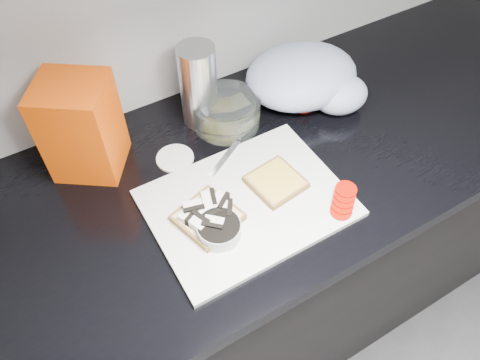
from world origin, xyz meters
name	(u,v)px	position (x,y,z in m)	size (l,w,h in m)	color
base_cabinet	(261,259)	(0.00, 1.20, 0.43)	(3.50, 0.60, 0.86)	black
countertop	(267,161)	(0.00, 1.20, 0.88)	(3.50, 0.64, 0.04)	black
cutting_board	(247,203)	(-0.11, 1.10, 0.91)	(0.40, 0.30, 0.01)	silver
bread_left	(207,216)	(-0.20, 1.11, 0.92)	(0.14, 0.14, 0.04)	beige
bread_right	(276,182)	(-0.04, 1.11, 0.92)	(0.12, 0.12, 0.02)	beige
tomato_slices	(343,200)	(0.06, 1.00, 0.92)	(0.09, 0.09, 0.02)	#9B0E03
knife	(236,143)	(-0.05, 1.26, 0.91)	(0.16, 0.10, 0.01)	silver
seed_tub	(219,230)	(-0.20, 1.06, 0.92)	(0.09, 0.09, 0.04)	#ACB1B1
tub_lid	(175,158)	(-0.19, 1.30, 0.90)	(0.09, 0.09, 0.01)	white
glass_bowl	(226,112)	(-0.03, 1.34, 0.93)	(0.16, 0.16, 0.07)	silver
bread_bag	(81,127)	(-0.35, 1.38, 1.01)	(0.14, 0.13, 0.22)	#F94504
steel_canister	(199,86)	(-0.07, 1.38, 1.00)	(0.09, 0.09, 0.20)	#B8B8BD
grocery_bag	(307,78)	(0.19, 1.32, 0.96)	(0.32, 0.29, 0.12)	silver
whole_tomatoes	(313,99)	(0.18, 1.28, 0.93)	(0.11, 0.06, 0.05)	#9B0E03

